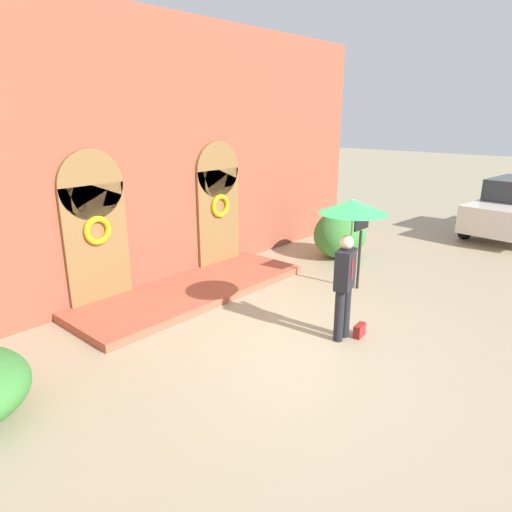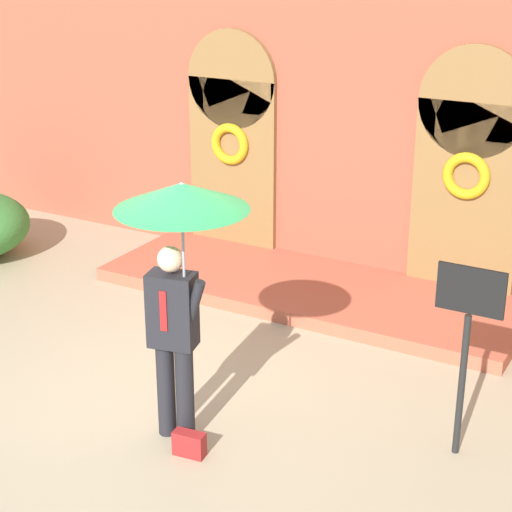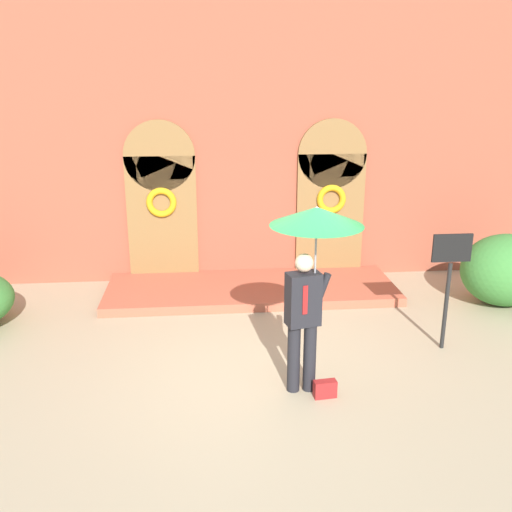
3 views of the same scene
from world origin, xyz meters
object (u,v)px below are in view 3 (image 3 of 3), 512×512
at_px(person_with_umbrella, 313,244).
at_px(shrub_right, 506,270).
at_px(handbag, 325,389).
at_px(sign_post, 450,272).

relative_size(person_with_umbrella, shrub_right, 1.54).
bearing_deg(handbag, person_with_umbrella, 123.60).
height_order(person_with_umbrella, sign_post, person_with_umbrella).
bearing_deg(person_with_umbrella, shrub_right, 32.87).
relative_size(sign_post, shrub_right, 1.12).
xyz_separation_m(person_with_umbrella, shrub_right, (3.86, 2.49, -1.29)).
bearing_deg(handbag, sign_post, 24.23).
bearing_deg(sign_post, handbag, -149.45).
distance_m(handbag, shrub_right, 4.60).
height_order(handbag, sign_post, sign_post).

